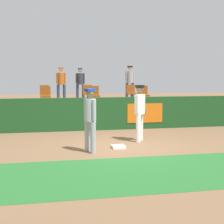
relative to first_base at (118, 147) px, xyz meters
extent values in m
plane|color=brown|center=(-0.05, -0.02, -0.04)|extent=(60.00, 60.00, 0.00)
cube|color=#26662B|center=(-0.05, -2.59, -0.04)|extent=(18.00, 2.80, 0.01)
cube|color=white|center=(0.00, 0.00, 0.00)|extent=(0.40, 0.40, 0.08)
cylinder|color=white|center=(1.01, 1.04, 0.42)|extent=(0.16, 0.16, 0.93)
cylinder|color=white|center=(0.84, 0.75, 0.42)|extent=(0.16, 0.16, 0.93)
cylinder|color=white|center=(0.92, 0.89, 1.22)|extent=(0.49, 0.49, 0.65)
sphere|color=#8C6647|center=(0.92, 0.89, 1.73)|extent=(0.24, 0.24, 0.24)
cube|color=black|center=(0.92, 0.89, 1.81)|extent=(0.35, 0.35, 0.09)
cylinder|color=white|center=(1.03, 1.08, 1.24)|extent=(0.10, 0.10, 0.61)
cylinder|color=white|center=(0.81, 0.71, 1.24)|extent=(0.10, 0.10, 0.61)
ellipsoid|color=brown|center=(1.12, 1.03, 0.97)|extent=(0.20, 0.23, 0.28)
cylinder|color=#9EA3AD|center=(-0.98, -0.22, 0.41)|extent=(0.15, 0.15, 0.90)
cylinder|color=#9EA3AD|center=(-0.85, -0.53, 0.41)|extent=(0.15, 0.15, 0.90)
cylinder|color=#9EA3AD|center=(-0.91, -0.37, 1.18)|extent=(0.46, 0.46, 0.64)
sphere|color=#8C6647|center=(-0.91, -0.37, 1.68)|extent=(0.24, 0.24, 0.24)
cube|color=#193899|center=(-0.91, -0.37, 1.76)|extent=(0.33, 0.33, 0.08)
cylinder|color=#9EA3AD|center=(-1.00, -0.18, 1.20)|extent=(0.09, 0.09, 0.60)
cylinder|color=#9EA3AD|center=(-0.83, -0.57, 1.20)|extent=(0.09, 0.09, 0.60)
cube|color=#19471E|center=(-0.05, 3.46, 0.62)|extent=(18.00, 0.24, 1.32)
cube|color=orange|center=(1.85, 3.33, 0.62)|extent=(1.50, 0.02, 0.79)
cube|color=#59595E|center=(-0.05, 6.03, 0.41)|extent=(18.00, 4.80, 0.90)
cylinder|color=#4C4C51|center=(2.12, 6.63, 1.06)|extent=(0.08, 0.08, 0.40)
cube|color=#8C4714|center=(2.12, 6.63, 1.26)|extent=(0.45, 0.44, 0.08)
cube|color=#8C4714|center=(2.12, 6.82, 1.50)|extent=(0.45, 0.06, 0.40)
cylinder|color=#4C4C51|center=(-0.04, 4.83, 1.06)|extent=(0.08, 0.08, 0.40)
cube|color=#8C4714|center=(-0.04, 4.83, 1.26)|extent=(0.45, 0.44, 0.08)
cube|color=#8C4714|center=(-0.04, 5.02, 1.50)|extent=(0.45, 0.06, 0.40)
cylinder|color=#4C4C51|center=(-2.23, 6.63, 1.06)|extent=(0.08, 0.08, 0.40)
cube|color=#8C4714|center=(-2.23, 6.63, 1.26)|extent=(0.45, 0.44, 0.08)
cube|color=#8C4714|center=(-2.23, 6.82, 1.50)|extent=(0.45, 0.06, 0.40)
cylinder|color=#4C4C51|center=(2.24, 4.83, 1.06)|extent=(0.08, 0.08, 0.40)
cube|color=#8C4714|center=(2.24, 4.83, 1.26)|extent=(0.47, 0.44, 0.08)
cube|color=#8C4714|center=(2.24, 5.02, 1.50)|extent=(0.47, 0.06, 0.40)
cylinder|color=#4C4C51|center=(-2.18, 4.83, 1.06)|extent=(0.08, 0.08, 0.40)
cube|color=#8C4714|center=(-2.18, 4.83, 1.26)|extent=(0.44, 0.44, 0.08)
cube|color=#8C4714|center=(-2.18, 5.02, 1.50)|extent=(0.44, 0.06, 0.40)
cylinder|color=#4C4C51|center=(-0.12, 6.63, 1.06)|extent=(0.08, 0.08, 0.40)
cube|color=#8C4714|center=(-0.12, 6.63, 1.26)|extent=(0.47, 0.44, 0.08)
cube|color=#8C4714|center=(-0.12, 6.82, 1.50)|extent=(0.47, 0.06, 0.40)
cylinder|color=#33384C|center=(-1.24, 7.35, 1.28)|extent=(0.14, 0.14, 0.85)
cylinder|color=#33384C|center=(-1.54, 7.34, 1.28)|extent=(0.14, 0.14, 0.85)
cylinder|color=#BF5919|center=(-1.39, 7.35, 2.01)|extent=(0.34, 0.34, 0.60)
sphere|color=beige|center=(-1.39, 7.35, 2.48)|extent=(0.22, 0.22, 0.22)
cube|color=#BF5919|center=(-1.39, 7.35, 2.55)|extent=(0.24, 0.24, 0.08)
cylinder|color=#BF5919|center=(-1.19, 7.35, 2.03)|extent=(0.09, 0.09, 0.56)
cylinder|color=#BF5919|center=(-1.59, 7.34, 2.03)|extent=(0.09, 0.09, 0.56)
cylinder|color=#33384C|center=(2.53, 7.88, 1.31)|extent=(0.15, 0.15, 0.90)
cylinder|color=#33384C|center=(2.20, 7.88, 1.31)|extent=(0.15, 0.15, 0.90)
cylinder|color=#A5998C|center=(2.36, 7.88, 2.08)|extent=(0.36, 0.36, 0.63)
sphere|color=beige|center=(2.36, 7.88, 2.57)|extent=(0.24, 0.24, 0.24)
cube|color=black|center=(2.36, 7.88, 2.65)|extent=(0.25, 0.25, 0.08)
cylinder|color=#A5998C|center=(2.57, 7.88, 2.10)|extent=(0.09, 0.09, 0.59)
cylinder|color=#A5998C|center=(2.15, 7.89, 2.10)|extent=(0.09, 0.09, 0.59)
cylinder|color=#33384C|center=(-0.22, 7.77, 1.28)|extent=(0.14, 0.14, 0.84)
cylinder|color=#33384C|center=(-0.52, 7.79, 1.28)|extent=(0.14, 0.14, 0.84)
cylinder|color=#333338|center=(-0.37, 7.78, 1.99)|extent=(0.35, 0.35, 0.59)
sphere|color=beige|center=(-0.37, 7.78, 2.45)|extent=(0.22, 0.22, 0.22)
cube|color=#333338|center=(-0.37, 7.78, 2.52)|extent=(0.25, 0.25, 0.08)
cylinder|color=#333338|center=(-0.18, 7.76, 2.01)|extent=(0.09, 0.09, 0.55)
cylinder|color=#333338|center=(-0.57, 7.79, 2.01)|extent=(0.09, 0.09, 0.55)
camera|label=1|loc=(-2.10, -9.62, 2.16)|focal=52.64mm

